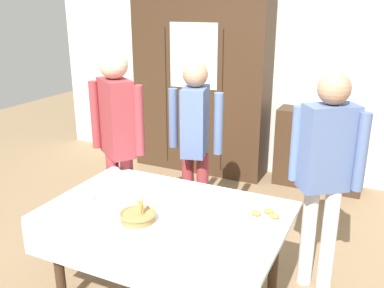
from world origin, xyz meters
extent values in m
plane|color=#846B4C|center=(0.00, 0.00, 0.00)|extent=(12.00, 12.00, 0.00)
cube|color=silver|center=(0.00, 2.65, 1.35)|extent=(6.40, 0.10, 2.70)
cylinder|color=#3D2819|center=(-0.67, -0.57, 0.36)|extent=(0.07, 0.07, 0.73)
cylinder|color=#3D2819|center=(-0.67, 0.17, 0.36)|extent=(0.07, 0.07, 0.73)
cylinder|color=#3D2819|center=(0.67, 0.17, 0.36)|extent=(0.07, 0.07, 0.73)
cube|color=silver|center=(0.00, -0.20, 0.74)|extent=(1.62, 1.02, 0.03)
cube|color=silver|center=(0.00, -0.71, 0.61)|extent=(1.62, 0.01, 0.24)
cube|color=#3D2819|center=(-0.90, 2.35, 1.07)|extent=(1.72, 0.45, 2.14)
cube|color=silver|center=(-0.90, 2.13, 1.50)|extent=(0.62, 0.01, 0.77)
cube|color=black|center=(-1.28, 2.13, 0.96)|extent=(0.01, 0.01, 1.72)
cube|color=black|center=(-0.52, 2.13, 0.96)|extent=(0.01, 0.01, 1.72)
cube|color=#3D2819|center=(0.62, 2.41, 0.46)|extent=(1.02, 0.35, 0.92)
cube|color=#B29333|center=(0.62, 2.41, 0.94)|extent=(0.14, 0.18, 0.03)
cube|color=#B29333|center=(0.62, 2.41, 0.96)|extent=(0.16, 0.22, 0.02)
cube|color=#664C7A|center=(0.62, 2.41, 0.99)|extent=(0.16, 0.21, 0.03)
cylinder|color=white|center=(-0.28, 0.09, 0.76)|extent=(0.13, 0.13, 0.01)
cylinder|color=white|center=(-0.28, 0.09, 0.79)|extent=(0.08, 0.08, 0.05)
torus|color=white|center=(-0.24, 0.09, 0.80)|extent=(0.04, 0.01, 0.04)
cylinder|color=#47230F|center=(-0.28, 0.09, 0.82)|extent=(0.06, 0.06, 0.01)
cylinder|color=white|center=(-0.56, -0.35, 0.76)|extent=(0.13, 0.13, 0.01)
cylinder|color=white|center=(-0.56, -0.35, 0.79)|extent=(0.08, 0.08, 0.05)
torus|color=white|center=(-0.52, -0.35, 0.80)|extent=(0.04, 0.01, 0.04)
cylinder|color=white|center=(-0.18, -0.19, 0.76)|extent=(0.13, 0.13, 0.01)
cylinder|color=white|center=(-0.18, -0.19, 0.79)|extent=(0.08, 0.08, 0.05)
torus|color=white|center=(-0.15, -0.19, 0.80)|extent=(0.04, 0.01, 0.04)
cylinder|color=white|center=(-0.29, -0.33, 0.76)|extent=(0.13, 0.13, 0.01)
cylinder|color=white|center=(-0.29, -0.33, 0.79)|extent=(0.08, 0.08, 0.05)
torus|color=white|center=(-0.25, -0.33, 0.80)|extent=(0.04, 0.01, 0.04)
cylinder|color=white|center=(0.32, -0.41, 0.76)|extent=(0.13, 0.13, 0.01)
cylinder|color=white|center=(0.32, -0.41, 0.79)|extent=(0.08, 0.08, 0.05)
torus|color=white|center=(0.36, -0.41, 0.80)|extent=(0.04, 0.01, 0.04)
cylinder|color=#47230F|center=(0.32, -0.41, 0.82)|extent=(0.06, 0.06, 0.01)
cylinder|color=#9E7542|center=(-0.09, -0.42, 0.78)|extent=(0.22, 0.22, 0.05)
torus|color=#9E7542|center=(-0.09, -0.42, 0.81)|extent=(0.24, 0.24, 0.02)
cylinder|color=tan|center=(-0.07, -0.43, 0.86)|extent=(0.03, 0.02, 0.12)
cylinder|color=tan|center=(-0.06, -0.42, 0.86)|extent=(0.03, 0.03, 0.12)
cylinder|color=tan|center=(-0.07, -0.40, 0.86)|extent=(0.04, 0.04, 0.12)
cylinder|color=white|center=(0.64, -0.04, 0.76)|extent=(0.28, 0.28, 0.01)
ellipsoid|color=#BC7F3D|center=(0.70, -0.03, 0.79)|extent=(0.07, 0.05, 0.04)
ellipsoid|color=#BC7F3D|center=(0.65, 0.02, 0.79)|extent=(0.07, 0.05, 0.04)
ellipsoid|color=#BC7F3D|center=(0.58, -0.05, 0.79)|extent=(0.07, 0.05, 0.04)
cube|color=silver|center=(-0.47, 0.00, 0.76)|extent=(0.10, 0.01, 0.00)
ellipsoid|color=silver|center=(-0.41, 0.00, 0.76)|extent=(0.03, 0.02, 0.01)
cube|color=silver|center=(0.13, -0.33, 0.76)|extent=(0.10, 0.01, 0.00)
ellipsoid|color=silver|center=(0.19, -0.33, 0.76)|extent=(0.03, 0.02, 0.01)
cube|color=silver|center=(-0.67, 0.10, 0.76)|extent=(0.10, 0.01, 0.00)
ellipsoid|color=silver|center=(-0.61, 0.10, 0.76)|extent=(0.03, 0.02, 0.01)
cylinder|color=#933338|center=(-0.33, 0.80, 0.40)|extent=(0.11, 0.11, 0.80)
cylinder|color=#933338|center=(-0.18, 0.80, 0.40)|extent=(0.11, 0.11, 0.80)
cube|color=slate|center=(-0.25, 0.80, 1.11)|extent=(0.28, 0.40, 0.60)
sphere|color=tan|center=(-0.25, 0.80, 1.52)|extent=(0.22, 0.22, 0.22)
cylinder|color=slate|center=(-0.47, 0.80, 1.11)|extent=(0.08, 0.08, 0.54)
cylinder|color=slate|center=(-0.03, 0.80, 1.11)|extent=(0.08, 0.08, 0.54)
cylinder|color=silver|center=(0.85, 0.47, 0.41)|extent=(0.11, 0.11, 0.82)
cylinder|color=silver|center=(1.00, 0.47, 0.41)|extent=(0.11, 0.11, 0.82)
cube|color=slate|center=(0.93, 0.47, 1.13)|extent=(0.41, 0.37, 0.62)
sphere|color=tan|center=(0.93, 0.47, 1.55)|extent=(0.22, 0.22, 0.22)
cylinder|color=slate|center=(0.71, 0.47, 1.13)|extent=(0.08, 0.08, 0.56)
cylinder|color=slate|center=(1.15, 0.47, 1.13)|extent=(0.08, 0.08, 0.56)
cylinder|color=#933338|center=(-0.84, 0.34, 0.43)|extent=(0.11, 0.11, 0.86)
cylinder|color=#933338|center=(-0.69, 0.34, 0.43)|extent=(0.11, 0.11, 0.86)
cube|color=#933338|center=(-0.76, 0.34, 1.19)|extent=(0.41, 0.37, 0.65)
sphere|color=#DBB293|center=(-0.76, 0.34, 1.63)|extent=(0.23, 0.23, 0.23)
cylinder|color=#933338|center=(-0.98, 0.34, 1.19)|extent=(0.08, 0.08, 0.58)
cylinder|color=#933338|center=(-0.54, 0.34, 1.19)|extent=(0.08, 0.08, 0.58)
camera|label=1|loc=(1.26, -2.45, 2.09)|focal=39.34mm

